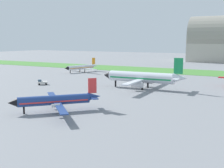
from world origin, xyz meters
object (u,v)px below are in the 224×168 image
(airplane_midfield_jet, at_px, (142,77))
(airplane_foreground_turboprop, at_px, (56,100))
(pushback_tug_near_gate, at_px, (42,82))
(airplane_taxiing_turboprop, at_px, (81,67))

(airplane_midfield_jet, relative_size, airplane_foreground_turboprop, 1.59)
(airplane_midfield_jet, bearing_deg, pushback_tug_near_gate, 12.79)
(airplane_midfield_jet, xyz_separation_m, pushback_tug_near_gate, (-36.46, -9.76, -3.01))
(airplane_foreground_turboprop, distance_m, pushback_tug_near_gate, 43.15)
(airplane_foreground_turboprop, height_order, pushback_tug_near_gate, airplane_foreground_turboprop)
(pushback_tug_near_gate, bearing_deg, airplane_midfield_jet, 150.99)
(airplane_midfield_jet, xyz_separation_m, airplane_foreground_turboprop, (-5.10, -39.35, -1.17))
(airplane_foreground_turboprop, distance_m, airplane_taxiing_turboprop, 84.59)
(airplane_foreground_turboprop, relative_size, airplane_taxiing_turboprop, 0.84)
(pushback_tug_near_gate, bearing_deg, airplane_foreground_turboprop, 92.66)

